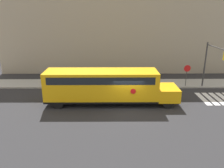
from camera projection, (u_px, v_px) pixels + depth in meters
ground_plane at (128, 108)px, 18.82m from camera, size 60.00×60.00×0.00m
sidewalk_strip at (123, 83)px, 24.98m from camera, size 44.00×3.00×0.15m
building_backdrop at (121, 23)px, 29.15m from camera, size 32.00×4.00×13.01m
crosswalk_stripes at (218, 99)px, 20.78m from camera, size 3.30×3.20×0.01m
school_bus at (105, 85)px, 19.19m from camera, size 11.61×2.57×3.02m
stop_sign at (187, 73)px, 23.53m from camera, size 0.72×0.10×2.46m
traffic_light at (212, 60)px, 21.63m from camera, size 0.28×4.09×4.91m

